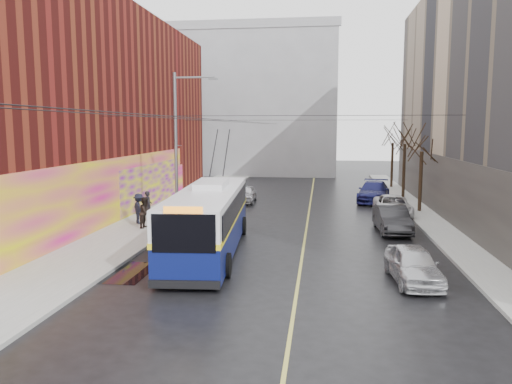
% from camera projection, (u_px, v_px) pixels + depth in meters
% --- Properties ---
extents(ground, '(140.00, 140.00, 0.00)m').
position_uv_depth(ground, '(261.00, 277.00, 19.55)').
color(ground, black).
rests_on(ground, ground).
extents(sidewalk_left, '(4.00, 60.00, 0.15)m').
position_uv_depth(sidewalk_left, '(161.00, 216.00, 32.38)').
color(sidewalk_left, gray).
rests_on(sidewalk_left, ground).
extents(sidewalk_right, '(2.00, 60.00, 0.15)m').
position_uv_depth(sidewalk_right, '(432.00, 223.00, 30.18)').
color(sidewalk_right, gray).
rests_on(sidewalk_right, ground).
extents(lane_line, '(0.12, 50.00, 0.01)m').
position_uv_depth(lane_line, '(308.00, 215.00, 33.12)').
color(lane_line, '#BFB74C').
rests_on(lane_line, ground).
extents(building_left, '(12.11, 36.00, 14.00)m').
position_uv_depth(building_left, '(56.00, 110.00, 34.47)').
color(building_left, '#5C1512').
rests_on(building_left, ground).
extents(building_far, '(20.50, 12.10, 18.00)m').
position_uv_depth(building_far, '(257.00, 102.00, 63.39)').
color(building_far, gray).
rests_on(building_far, ground).
extents(streetlight_pole, '(2.65, 0.60, 9.00)m').
position_uv_depth(streetlight_pole, '(178.00, 144.00, 29.55)').
color(streetlight_pole, slate).
rests_on(streetlight_pole, ground).
extents(catenary_wires, '(18.00, 60.00, 0.22)m').
position_uv_depth(catenary_wires, '(250.00, 121.00, 33.59)').
color(catenary_wires, black).
extents(tree_near, '(3.20, 3.20, 6.40)m').
position_uv_depth(tree_near, '(422.00, 140.00, 33.48)').
color(tree_near, black).
rests_on(tree_near, ground).
extents(tree_mid, '(3.20, 3.20, 6.68)m').
position_uv_depth(tree_mid, '(405.00, 134.00, 40.33)').
color(tree_mid, black).
rests_on(tree_mid, ground).
extents(tree_far, '(3.20, 3.20, 6.57)m').
position_uv_depth(tree_far, '(393.00, 134.00, 47.22)').
color(tree_far, black).
rests_on(tree_far, ground).
extents(puddle, '(2.02, 3.17, 0.01)m').
position_uv_depth(puddle, '(125.00, 272.00, 20.16)').
color(puddle, black).
rests_on(puddle, ground).
extents(pigeons_flying, '(5.93, 3.57, 1.24)m').
position_uv_depth(pigeons_flying, '(243.00, 116.00, 29.79)').
color(pigeons_flying, slate).
extents(trolleybus, '(3.51, 12.22, 5.72)m').
position_uv_depth(trolleybus, '(209.00, 219.00, 23.24)').
color(trolleybus, '#0A124C').
rests_on(trolleybus, ground).
extents(parked_car_a, '(1.96, 4.16, 1.38)m').
position_uv_depth(parked_car_a, '(413.00, 264.00, 18.81)').
color(parked_car_a, silver).
rests_on(parked_car_a, ground).
extents(parked_car_b, '(1.78, 4.58, 1.49)m').
position_uv_depth(parked_car_b, '(392.00, 219.00, 27.80)').
color(parked_car_b, '#29292C').
rests_on(parked_car_b, ground).
extents(parked_car_c, '(2.38, 4.97, 1.36)m').
position_uv_depth(parked_car_c, '(393.00, 206.00, 32.83)').
color(parked_car_c, silver).
rests_on(parked_car_c, ground).
extents(parked_car_d, '(3.18, 5.87, 1.61)m').
position_uv_depth(parked_car_d, '(374.00, 192.00, 39.11)').
color(parked_car_d, navy).
rests_on(parked_car_d, ground).
extents(following_car, '(1.67, 3.94, 1.33)m').
position_uv_depth(following_car, '(245.00, 194.00, 38.87)').
color(following_car, silver).
rests_on(following_car, ground).
extents(pedestrian_a, '(0.62, 0.74, 1.74)m').
position_uv_depth(pedestrian_a, '(148.00, 205.00, 31.06)').
color(pedestrian_a, black).
rests_on(pedestrian_a, sidewalk_left).
extents(pedestrian_b, '(0.74, 0.91, 1.75)m').
position_uv_depth(pedestrian_b, '(145.00, 213.00, 28.26)').
color(pedestrian_b, black).
rests_on(pedestrian_b, sidewalk_left).
extents(pedestrian_c, '(1.25, 1.32, 1.80)m').
position_uv_depth(pedestrian_c, '(139.00, 209.00, 29.49)').
color(pedestrian_c, black).
rests_on(pedestrian_c, sidewalk_left).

